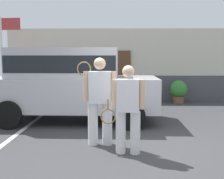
{
  "coord_description": "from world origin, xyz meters",
  "views": [
    {
      "loc": [
        -0.38,
        -5.28,
        1.77
      ],
      "look_at": [
        -0.49,
        1.2,
        1.05
      ],
      "focal_mm": 44.57,
      "sensor_mm": 36.0,
      "label": 1
    }
  ],
  "objects_px": {
    "parked_suv": "(71,81)",
    "tennis_player_woman": "(128,109)",
    "tennis_player_man": "(100,100)",
    "potted_plant_by_porch": "(178,90)",
    "flag_pole": "(6,45)"
  },
  "relations": [
    {
      "from": "tennis_player_man",
      "to": "flag_pole",
      "type": "height_order",
      "value": "flag_pole"
    },
    {
      "from": "potted_plant_by_porch",
      "to": "parked_suv",
      "type": "bearing_deg",
      "value": -138.87
    },
    {
      "from": "tennis_player_man",
      "to": "potted_plant_by_porch",
      "type": "relative_size",
      "value": 1.98
    },
    {
      "from": "tennis_player_man",
      "to": "potted_plant_by_porch",
      "type": "xyz_separation_m",
      "value": [
        2.82,
        5.47,
        -0.43
      ]
    },
    {
      "from": "tennis_player_woman",
      "to": "flag_pole",
      "type": "bearing_deg",
      "value": -44.86
    },
    {
      "from": "parked_suv",
      "to": "flag_pole",
      "type": "distance_m",
      "value": 4.33
    },
    {
      "from": "parked_suv",
      "to": "tennis_player_woman",
      "type": "bearing_deg",
      "value": -60.16
    },
    {
      "from": "tennis_player_man",
      "to": "tennis_player_woman",
      "type": "relative_size",
      "value": 1.09
    },
    {
      "from": "tennis_player_man",
      "to": "flag_pole",
      "type": "bearing_deg",
      "value": -53.97
    },
    {
      "from": "tennis_player_woman",
      "to": "tennis_player_man",
      "type": "bearing_deg",
      "value": -37.07
    },
    {
      "from": "tennis_player_woman",
      "to": "potted_plant_by_porch",
      "type": "xyz_separation_m",
      "value": [
        2.27,
        6.0,
        -0.35
      ]
    },
    {
      "from": "tennis_player_man",
      "to": "tennis_player_woman",
      "type": "bearing_deg",
      "value": 134.74
    },
    {
      "from": "parked_suv",
      "to": "tennis_player_woman",
      "type": "xyz_separation_m",
      "value": [
        1.49,
        -2.72,
        -0.29
      ]
    },
    {
      "from": "parked_suv",
      "to": "tennis_player_man",
      "type": "xyz_separation_m",
      "value": [
        0.94,
        -2.19,
        -0.21
      ]
    },
    {
      "from": "tennis_player_man",
      "to": "potted_plant_by_porch",
      "type": "bearing_deg",
      "value": -118.64
    }
  ]
}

